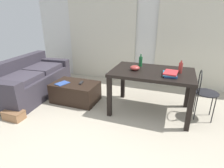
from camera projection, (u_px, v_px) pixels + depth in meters
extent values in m
plane|color=#B2A893|center=(122.00, 120.00, 2.97)|extent=(7.28, 7.28, 0.00)
cube|color=silver|center=(147.00, 33.00, 4.20)|extent=(5.89, 0.10, 2.43)
cube|color=beige|center=(101.00, 39.00, 4.55)|extent=(1.77, 0.03, 2.09)
cube|color=beige|center=(198.00, 43.00, 3.83)|extent=(1.77, 0.03, 2.09)
cube|color=#38333D|center=(32.00, 85.00, 3.80)|extent=(1.01, 1.90, 0.45)
cube|color=#38333D|center=(16.00, 66.00, 3.74)|extent=(0.37, 1.83, 0.32)
cube|color=#38333D|center=(52.00, 62.00, 4.43)|extent=(0.86, 0.28, 0.15)
cube|color=#3E3944|center=(43.00, 68.00, 4.01)|extent=(0.67, 0.73, 0.10)
cube|color=#3E3944|center=(20.00, 78.00, 3.37)|extent=(0.67, 0.73, 0.10)
cube|color=black|center=(76.00, 92.00, 3.54)|extent=(0.87, 0.56, 0.38)
cube|color=black|center=(152.00, 72.00, 2.98)|extent=(1.33, 0.88, 0.05)
cube|color=black|center=(109.00, 97.00, 2.97)|extent=(0.07, 0.07, 0.70)
cube|color=black|center=(190.00, 110.00, 2.58)|extent=(0.07, 0.07, 0.70)
cube|color=black|center=(123.00, 81.00, 3.65)|extent=(0.07, 0.07, 0.70)
cube|color=black|center=(188.00, 89.00, 3.26)|extent=(0.07, 0.07, 0.70)
cylinder|color=black|center=(207.00, 93.00, 2.87)|extent=(0.36, 0.36, 0.02)
cylinder|color=black|center=(214.00, 111.00, 2.80)|extent=(0.02, 0.02, 0.44)
cylinder|color=black|center=(212.00, 103.00, 3.02)|extent=(0.02, 0.02, 0.44)
cylinder|color=black|center=(196.00, 108.00, 2.89)|extent=(0.02, 0.02, 0.44)
cylinder|color=black|center=(195.00, 101.00, 3.11)|extent=(0.02, 0.02, 0.44)
torus|color=black|center=(200.00, 81.00, 2.85)|extent=(0.03, 0.36, 0.36)
cylinder|color=black|center=(199.00, 90.00, 2.74)|extent=(0.02, 0.02, 0.17)
cylinder|color=black|center=(198.00, 83.00, 3.01)|extent=(0.02, 0.02, 0.17)
cylinder|color=#195B2D|center=(141.00, 62.00, 3.20)|extent=(0.06, 0.06, 0.17)
cylinder|color=#195B2D|center=(141.00, 56.00, 3.16)|extent=(0.02, 0.02, 0.05)
cylinder|color=#99332D|center=(180.00, 68.00, 2.84)|extent=(0.06, 0.06, 0.17)
cylinder|color=#99332D|center=(181.00, 62.00, 2.80)|extent=(0.03, 0.03, 0.04)
ellipsoid|color=#9E3833|center=(135.00, 68.00, 3.00)|extent=(0.16, 0.16, 0.08)
cube|color=#33519E|center=(170.00, 75.00, 2.73)|extent=(0.22, 0.28, 0.02)
cube|color=#1E668C|center=(170.00, 74.00, 2.73)|extent=(0.22, 0.30, 0.01)
cube|color=red|center=(171.00, 73.00, 2.72)|extent=(0.22, 0.30, 0.02)
cube|color=#232326|center=(81.00, 83.00, 3.46)|extent=(0.08, 0.16, 0.03)
cube|color=#33519E|center=(62.00, 83.00, 3.44)|extent=(0.24, 0.28, 0.01)
cube|color=#996B47|center=(14.00, 116.00, 2.96)|extent=(0.33, 0.20, 0.13)
cube|color=brown|center=(13.00, 112.00, 2.93)|extent=(0.34, 0.20, 0.02)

